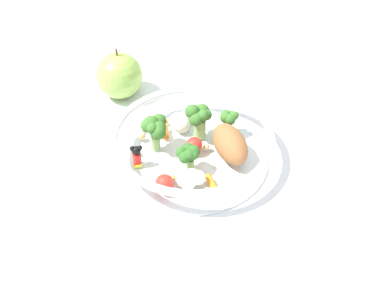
# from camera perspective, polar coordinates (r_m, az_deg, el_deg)

# --- Properties ---
(ground_plane) EXTENTS (2.40, 2.40, 0.00)m
(ground_plane) POSITION_cam_1_polar(r_m,az_deg,el_deg) (0.72, 0.06, -1.65)
(ground_plane) COLOR white
(food_container) EXTENTS (0.24, 0.24, 0.07)m
(food_container) POSITION_cam_1_polar(r_m,az_deg,el_deg) (0.70, 0.16, 0.22)
(food_container) COLOR white
(food_container) RESTS_ON ground_plane
(loose_apple) EXTENTS (0.08, 0.08, 0.09)m
(loose_apple) POSITION_cam_1_polar(r_m,az_deg,el_deg) (0.83, -8.74, 8.15)
(loose_apple) COLOR #8CB74C
(loose_apple) RESTS_ON ground_plane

